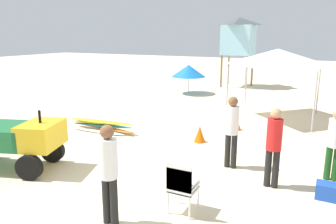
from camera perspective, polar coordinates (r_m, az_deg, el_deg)
ground at (r=7.32m, az=-6.84°, el=-12.85°), size 80.00×80.00×0.00m
utility_cart at (r=8.78m, az=-25.85°, el=-4.13°), size 2.79×1.97×1.50m
stacked_plastic_chairs at (r=6.04m, az=2.41°, el=-12.38°), size 0.48×0.48×1.02m
surfboard_pile at (r=11.32m, az=-11.62°, el=-2.36°), size 2.57×0.75×0.40m
lifeguard_near_left at (r=8.05m, az=11.13°, el=-2.63°), size 0.32×0.32×1.79m
lifeguard_near_center at (r=5.65m, az=-10.37°, el=-9.64°), size 0.32×0.32×1.80m
lifeguard_near_right at (r=7.24m, az=18.06°, el=-5.07°), size 0.32×0.32×1.75m
lifeguard_far_right at (r=8.13m, az=27.21°, el=-4.46°), size 0.32×0.32×1.64m
popup_canopy at (r=13.24m, az=18.68°, el=9.09°), size 3.03×3.03×2.70m
lifeguard_tower at (r=21.00m, az=12.28°, el=12.85°), size 1.98×1.98×4.24m
beach_umbrella_mid at (r=18.12m, az=3.62°, el=7.22°), size 1.88×1.88×1.60m
traffic_cone_near at (r=11.50m, az=11.75°, el=-1.71°), size 0.39×0.39×0.56m
traffic_cone_far at (r=10.05m, az=5.58°, el=-3.86°), size 0.35×0.35×0.51m
cooler_box at (r=7.46m, az=26.61°, el=-12.39°), size 0.56×0.33×0.32m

